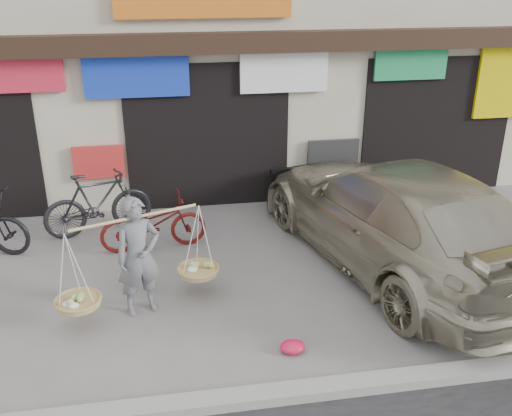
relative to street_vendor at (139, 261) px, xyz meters
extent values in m
plane|color=slate|center=(1.24, 0.02, -0.75)|extent=(70.00, 70.00, 0.00)
cube|color=gray|center=(1.24, -1.98, -0.69)|extent=(70.00, 0.25, 0.12)
cube|color=#C1B69C|center=(1.24, 6.52, 2.75)|extent=(14.00, 6.00, 7.00)
cube|color=black|center=(1.24, 3.37, 2.30)|extent=(14.00, 0.35, 0.35)
cube|color=black|center=(1.24, 3.77, 0.60)|extent=(3.00, 0.60, 2.70)
cube|color=black|center=(5.74, 3.77, 0.60)|extent=(3.00, 0.60, 2.70)
cube|color=red|center=(-1.96, 3.44, 1.85)|extent=(1.60, 0.08, 0.60)
cube|color=#1839C5|center=(0.04, 3.44, 1.75)|extent=(1.80, 0.08, 0.70)
cube|color=white|center=(2.64, 3.44, 1.75)|extent=(1.60, 0.08, 0.70)
cube|color=#219356|center=(5.04, 3.44, 1.85)|extent=(1.40, 0.08, 0.60)
cube|color=#D8C305|center=(7.04, 3.44, 1.45)|extent=(1.20, 0.08, 1.40)
cube|color=red|center=(-0.76, 3.44, 0.25)|extent=(0.90, 0.08, 0.60)
cube|color=#2A2A2A|center=(3.64, 3.44, 0.15)|extent=(1.00, 0.08, 0.60)
cube|color=orange|center=(1.24, 3.44, 2.95)|extent=(3.00, 0.08, 0.50)
imported|color=slate|center=(0.00, 0.00, 0.06)|extent=(0.69, 0.57, 1.63)
cylinder|color=tan|center=(0.00, 0.00, 0.62)|extent=(1.57, 0.59, 0.04)
cylinder|color=tan|center=(-0.78, -0.28, -0.37)|extent=(0.56, 0.56, 0.07)
ellipsoid|color=#A5BF66|center=(-0.78, -0.28, -0.31)|extent=(0.39, 0.39, 0.10)
cylinder|color=tan|center=(0.78, 0.28, -0.37)|extent=(0.56, 0.56, 0.07)
ellipsoid|color=#A5BF66|center=(0.78, 0.28, -0.31)|extent=(0.39, 0.39, 0.10)
imported|color=black|center=(-0.75, 2.58, -0.20)|extent=(1.91, 1.01, 1.10)
imported|color=#5D1210|center=(0.17, 1.82, -0.30)|extent=(1.75, 0.78, 0.89)
imported|color=#A39B83|center=(3.80, 0.73, 0.06)|extent=(3.52, 5.96, 1.62)
cube|color=black|center=(3.18, 3.31, -0.20)|extent=(1.68, 0.49, 0.45)
cube|color=silver|center=(3.16, 3.38, -0.30)|extent=(0.44, 0.12, 0.12)
ellipsoid|color=#F21643|center=(1.78, -1.22, -0.68)|extent=(0.31, 0.25, 0.14)
camera|label=1|loc=(0.41, -6.68, 3.54)|focal=40.00mm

